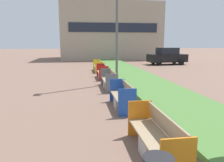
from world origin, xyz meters
name	(u,v)px	position (x,y,z in m)	size (l,w,h in m)	color
planter_grass_strip	(162,93)	(3.20, 12.00, 0.09)	(2.80, 120.00, 0.18)	#4C7A38
building_backdrop	(109,32)	(4.00, 35.97, 3.97)	(14.07, 8.72, 7.94)	tan
bench_orange_frame	(156,140)	(0.94, 6.59, 0.37)	(0.65, 2.30, 0.94)	#ADA8A0
bench_blue_frame	(123,98)	(0.94, 10.20, 0.36)	(0.65, 2.00, 0.94)	#ADA8A0
bench_grey_frame	(109,81)	(0.94, 13.84, 0.38)	(0.65, 2.35, 0.94)	#ADA8A0
bench_red_frame	(103,73)	(0.94, 17.08, 0.36)	(0.65, 1.98, 0.94)	#ADA8A0
bench_yellow_frame	(98,67)	(0.94, 20.77, 0.38)	(0.65, 2.39, 0.94)	#ADA8A0
parked_car_distant	(167,56)	(8.99, 25.45, 0.91)	(4.36, 2.17, 1.86)	black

